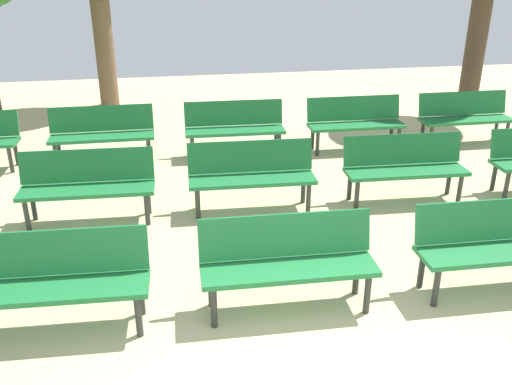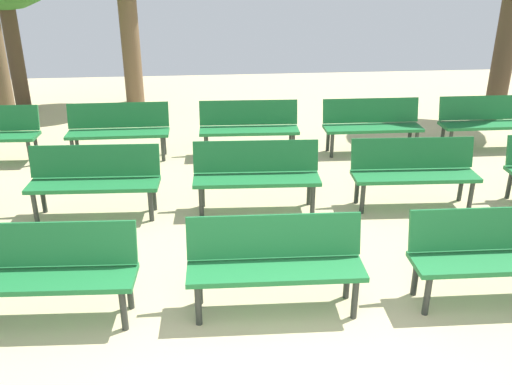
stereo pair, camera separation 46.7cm
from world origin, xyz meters
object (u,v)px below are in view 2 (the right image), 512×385
(bench_r2_c2, at_px, (249,125))
(bench_r1_c3, at_px, (414,169))
(bench_r0_c2, at_px, (275,259))
(bench_r2_c3, at_px, (372,122))
(bench_r2_c1, at_px, (118,128))
(bench_r1_c1, at_px, (95,177))
(bench_r0_c3, at_px, (495,251))
(bench_r1_c2, at_px, (256,172))
(bench_r0_c1, at_px, (45,268))
(bench_r2_c4, at_px, (487,119))

(bench_r2_c2, bearing_deg, bench_r1_c3, -46.11)
(bench_r0_c2, bearing_deg, bench_r2_c3, 64.69)
(bench_r2_c1, bearing_deg, bench_r2_c2, -0.89)
(bench_r1_c1, height_order, bench_r2_c3, same)
(bench_r2_c3, bearing_deg, bench_r0_c3, -90.28)
(bench_r1_c2, xyz_separation_m, bench_r1_c3, (2.04, -0.08, 0.00))
(bench_r0_c1, distance_m, bench_r2_c2, 4.77)
(bench_r2_c3, xyz_separation_m, bench_r2_c4, (1.98, -0.02, 0.00))
(bench_r1_c1, height_order, bench_r1_c2, same)
(bench_r1_c3, xyz_separation_m, bench_r2_c3, (0.08, 2.13, 0.00))
(bench_r0_c1, relative_size, bench_r1_c3, 1.00)
(bench_r0_c1, bearing_deg, bench_r2_c2, 65.90)
(bench_r0_c1, bearing_deg, bench_r2_c3, 47.85)
(bench_r2_c2, distance_m, bench_r2_c3, 2.03)
(bench_r0_c2, height_order, bench_r2_c1, same)
(bench_r0_c3, bearing_deg, bench_r0_c1, -179.80)
(bench_r2_c3, bearing_deg, bench_r1_c3, -91.21)
(bench_r0_c1, bearing_deg, bench_r2_c1, 91.91)
(bench_r1_c2, height_order, bench_r2_c4, same)
(bench_r2_c2, bearing_deg, bench_r0_c2, -89.45)
(bench_r1_c3, bearing_deg, bench_r2_c1, 153.59)
(bench_r2_c1, height_order, bench_r2_c4, same)
(bench_r2_c1, bearing_deg, bench_r1_c3, -28.68)
(bench_r2_c3, distance_m, bench_r2_c4, 1.98)
(bench_r2_c2, xyz_separation_m, bench_r2_c3, (2.03, -0.07, 0.00))
(bench_r0_c3, height_order, bench_r2_c1, same)
(bench_r1_c1, height_order, bench_r2_c2, same)
(bench_r0_c3, xyz_separation_m, bench_r2_c2, (-1.93, 4.34, 0.00))
(bench_r1_c3, bearing_deg, bench_r0_c1, -150.94)
(bench_r1_c2, xyz_separation_m, bench_r2_c3, (2.12, 2.05, 0.00))
(bench_r0_c2, bearing_deg, bench_r2_c2, 90.01)
(bench_r1_c2, relative_size, bench_r1_c3, 1.00)
(bench_r1_c1, xyz_separation_m, bench_r1_c2, (2.02, -0.03, 0.00))
(bench_r2_c1, xyz_separation_m, bench_r2_c2, (2.09, -0.05, 0.00))
(bench_r1_c3, distance_m, bench_r2_c4, 2.96)
(bench_r0_c1, relative_size, bench_r2_c2, 1.00)
(bench_r0_c1, bearing_deg, bench_r1_c1, 91.23)
(bench_r1_c1, bearing_deg, bench_r2_c4, 20.81)
(bench_r1_c3, bearing_deg, bench_r2_c3, 90.42)
(bench_r0_c3, height_order, bench_r1_c1, same)
(bench_r0_c3, bearing_deg, bench_r2_c4, 65.59)
(bench_r0_c3, bearing_deg, bench_r0_c2, -179.86)
(bench_r1_c1, bearing_deg, bench_r0_c3, -26.52)
(bench_r2_c3, bearing_deg, bench_r1_c2, -134.96)
(bench_r1_c2, bearing_deg, bench_r1_c3, 0.42)
(bench_r0_c2, distance_m, bench_r2_c3, 4.75)
(bench_r2_c2, height_order, bench_r2_c3, same)
(bench_r1_c3, relative_size, bench_r2_c2, 1.00)
(bench_r0_c1, xyz_separation_m, bench_r1_c1, (0.07, 2.16, 0.00))
(bench_r0_c1, height_order, bench_r0_c2, same)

